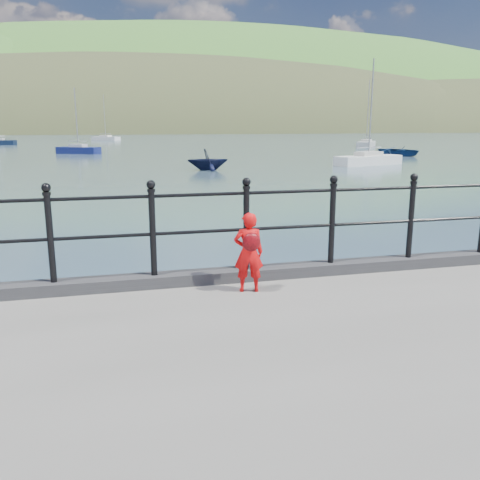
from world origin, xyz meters
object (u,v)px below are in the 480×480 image
object	(u,v)px
launch_blue	(400,151)
sailboat_near	(368,161)
sailboat_far	(366,144)
railing	(200,220)
launch_navy	(208,160)
child	(249,252)
sailboat_port	(78,150)
sailboat_deep	(106,139)

from	to	relation	value
launch_blue	sailboat_near	distance (m)	12.96
sailboat_far	launch_blue	bearing A→B (deg)	-162.91
railing	sailboat_far	world-z (taller)	sailboat_far
railing	sailboat_far	size ratio (longest dim) A/B	2.02
launch_navy	sailboat_far	size ratio (longest dim) A/B	0.30
railing	sailboat_far	xyz separation A→B (m)	(33.00, 58.06, -1.48)
child	launch_blue	world-z (taller)	child
sailboat_port	launch_navy	bearing A→B (deg)	-35.71
sailboat_deep	launch_blue	bearing A→B (deg)	-22.15
child	sailboat_far	bearing A→B (deg)	-108.47
sailboat_port	sailboat_deep	world-z (taller)	sailboat_deep
launch_navy	sailboat_near	size ratio (longest dim) A/B	0.34
railing	sailboat_far	bearing A→B (deg)	60.39
sailboat_deep	child	bearing A→B (deg)	-47.14
railing	launch_navy	world-z (taller)	railing
launch_blue	sailboat_port	xyz separation A→B (m)	(-30.55, 11.18, -0.14)
launch_blue	sailboat_port	distance (m)	32.53
launch_blue	sailboat_far	size ratio (longest dim) A/B	0.51
sailboat_near	sailboat_deep	distance (m)	69.17
sailboat_port	sailboat_near	bearing A→B (deg)	-12.27
child	launch_navy	world-z (taller)	child
railing	launch_blue	bearing A→B (deg)	55.67
railing	sailboat_deep	xyz separation A→B (m)	(-1.78, 95.11, -1.48)
child	launch_navy	size ratio (longest dim) A/B	0.37
railing	sailboat_far	distance (m)	66.80
child	sailboat_port	world-z (taller)	sailboat_port
sailboat_far	railing	bearing A→B (deg)	-173.59
child	sailboat_port	bearing A→B (deg)	-73.99
railing	sailboat_deep	bearing A→B (deg)	91.07
child	sailboat_deep	xyz separation A→B (m)	(-2.29, 95.60, -1.16)
launch_blue	sailboat_far	xyz separation A→B (m)	(6.72, 19.58, -0.13)
railing	sailboat_near	bearing A→B (deg)	58.35
sailboat_far	sailboat_deep	distance (m)	50.83
railing	child	size ratio (longest dim) A/B	18.45
railing	sailboat_near	size ratio (longest dim) A/B	2.31
sailboat_port	child	bearing A→B (deg)	-53.28
launch_blue	sailboat_deep	xyz separation A→B (m)	(-28.07, 56.64, -0.13)
child	launch_navy	xyz separation A→B (m)	(4.69, 27.85, -0.80)
railing	sailboat_port	xyz separation A→B (m)	(-4.27, 49.65, -1.48)
sailboat_near	sailboat_port	bearing A→B (deg)	118.69
launch_navy	sailboat_far	world-z (taller)	sailboat_far
child	sailboat_far	xyz separation A→B (m)	(32.50, 58.54, -1.16)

